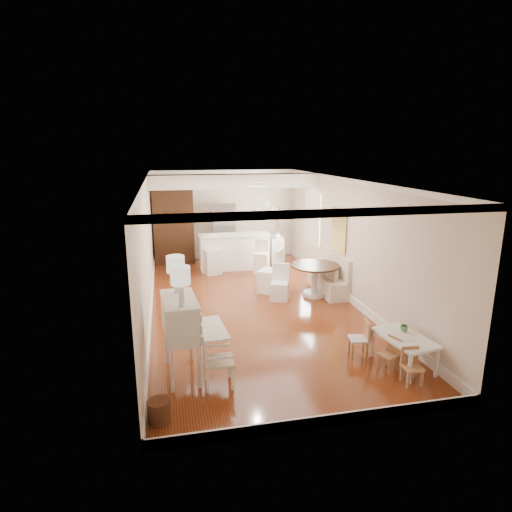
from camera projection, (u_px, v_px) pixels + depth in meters
name	position (u px, v px, depth m)	size (l,w,h in m)	color
room	(251.00, 216.00, 9.52)	(9.00, 9.04, 2.82)	brown
secretary_bureau	(181.00, 337.00, 6.55)	(0.99, 1.01, 1.27)	silver
gustavian_armchair	(218.00, 360.00, 6.32)	(0.47, 0.47, 0.82)	white
wicker_basket	(159.00, 411.00, 5.53)	(0.30, 0.30, 0.30)	#542E1A
kids_table	(403.00, 352.00, 6.91)	(0.62, 1.04, 0.52)	white
kids_chair_a	(389.00, 354.00, 6.78)	(0.27, 0.27, 0.56)	#B37B51
kids_chair_b	(359.00, 338.00, 7.25)	(0.31, 0.31, 0.64)	tan
kids_chair_c	(413.00, 367.00, 6.38)	(0.28, 0.28, 0.57)	#B67D52
banquette	(328.00, 273.00, 10.45)	(0.52, 1.60, 0.98)	silver
dining_table	(314.00, 280.00, 10.20)	(1.14, 1.14, 0.78)	#3F2214
slip_chair_near	(280.00, 283.00, 9.94)	(0.40, 0.42, 0.84)	white
slip_chair_far	(271.00, 270.00, 10.47)	(0.52, 0.54, 1.09)	white
breakfast_counter	(234.00, 251.00, 12.53)	(2.05, 0.65, 1.03)	white
bar_stool_left	(212.00, 254.00, 12.00)	(0.45, 0.45, 1.12)	silver
bar_stool_right	(261.00, 257.00, 11.99)	(0.39, 0.39, 0.97)	white
pantry_cabinet	(174.00, 226.00, 13.05)	(1.20, 0.60, 2.30)	#381E11
fridge	(235.00, 232.00, 13.47)	(0.75, 0.65, 1.80)	silver
sideboard	(277.00, 251.00, 13.14)	(0.37, 0.83, 0.79)	silver
pencil_cup	(404.00, 328.00, 7.05)	(0.13, 0.13, 0.10)	#579255
branch_vase	(277.00, 235.00, 12.99)	(0.19, 0.19, 0.20)	white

